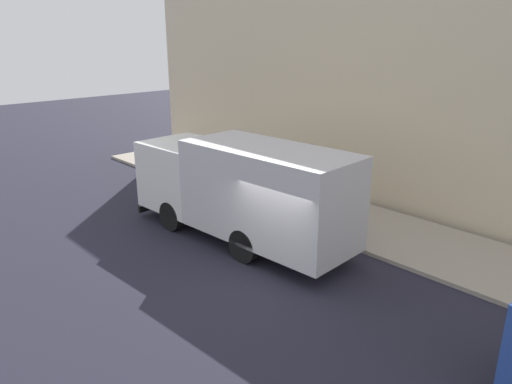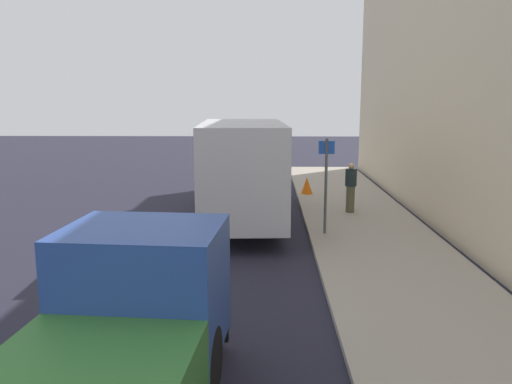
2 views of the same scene
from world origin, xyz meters
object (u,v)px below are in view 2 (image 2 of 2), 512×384
at_px(street_sign_post, 326,178).
at_px(pedestrian_walking, 351,187).
at_px(traffic_cone_orange, 307,185).
at_px(large_utility_truck, 243,167).
at_px(small_flatbed_truck, 108,355).

bearing_deg(street_sign_post, pedestrian_walking, 67.61).
xyz_separation_m(pedestrian_walking, traffic_cone_orange, (-1.20, 3.41, -0.54)).
distance_m(large_utility_truck, street_sign_post, 3.04).
bearing_deg(pedestrian_walking, street_sign_post, 17.45).
relative_size(large_utility_truck, street_sign_post, 3.01).
xyz_separation_m(large_utility_truck, traffic_cone_orange, (2.36, 4.34, -1.30)).
distance_m(traffic_cone_orange, street_sign_post, 6.31).
bearing_deg(large_utility_truck, traffic_cone_orange, 58.51).
relative_size(large_utility_truck, pedestrian_walking, 4.86).
height_order(large_utility_truck, pedestrian_walking, large_utility_truck).
height_order(large_utility_truck, small_flatbed_truck, large_utility_truck).
bearing_deg(traffic_cone_orange, pedestrian_walking, -70.55).
distance_m(small_flatbed_truck, street_sign_post, 9.63).
relative_size(small_flatbed_truck, street_sign_post, 2.16).
relative_size(small_flatbed_truck, pedestrian_walking, 3.48).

